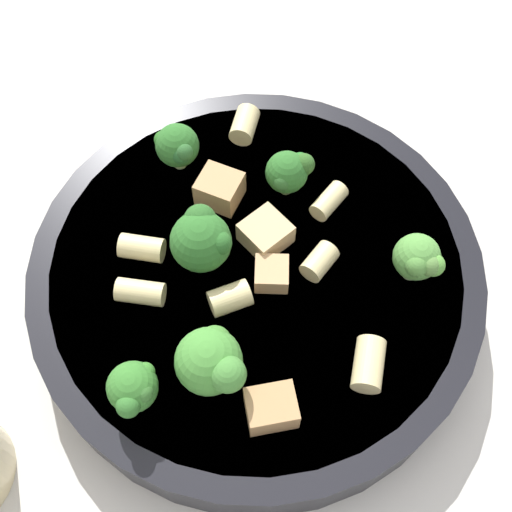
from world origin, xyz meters
The scene contains 19 objects.
ground_plane centered at (0.00, 0.00, 0.00)m, with size 2.00×2.00×0.00m, color beige.
pasta_bowl centered at (0.00, 0.00, 0.02)m, with size 0.28×0.28×0.04m.
broccoli_floret_0 centered at (-0.02, 0.09, 0.06)m, with size 0.03×0.03×0.03m.
broccoli_floret_1 centered at (0.08, 0.00, 0.07)m, with size 0.04×0.04×0.04m.
broccoli_floret_2 centered at (0.10, -0.03, 0.06)m, with size 0.03×0.03×0.03m.
broccoli_floret_3 centered at (-0.06, -0.07, 0.06)m, with size 0.03×0.03×0.03m.
broccoli_floret_4 centered at (0.01, -0.03, 0.07)m, with size 0.04×0.04×0.04m.
broccoli_floret_5 centered at (-0.06, 0.00, 0.06)m, with size 0.03×0.03×0.03m.
rigatoni_0 centered at (-0.10, -0.04, 0.05)m, with size 0.02×0.02×0.02m, color beige.
rigatoni_1 centered at (0.02, -0.07, 0.05)m, with size 0.02×0.02×0.03m, color beige.
rigatoni_2 centered at (0.04, 0.08, 0.05)m, with size 0.02×0.02×0.03m, color beige.
rigatoni_3 centered at (0.03, -0.01, 0.05)m, with size 0.02×0.02×0.02m, color beige.
rigatoni_4 centered at (-0.06, 0.03, 0.05)m, with size 0.01×0.01×0.03m, color beige.
rigatoni_5 centered at (-0.01, 0.04, 0.05)m, with size 0.01×0.01×0.02m, color beige.
rigatoni_6 centered at (0.04, -0.06, 0.05)m, with size 0.01×0.01×0.03m, color beige.
chicken_chunk_0 centered at (-0.02, 0.00, 0.05)m, with size 0.03×0.03×0.02m, color tan.
chicken_chunk_1 centered at (0.09, 0.04, 0.05)m, with size 0.03×0.02×0.02m, color tan.
chicken_chunk_2 centered at (0.01, 0.01, 0.05)m, with size 0.02×0.02×0.01m, color tan.
chicken_chunk_3 centered at (-0.04, -0.04, 0.05)m, with size 0.03×0.02×0.02m, color tan.
Camera 1 is at (0.18, 0.06, 0.39)m, focal length 45.00 mm.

